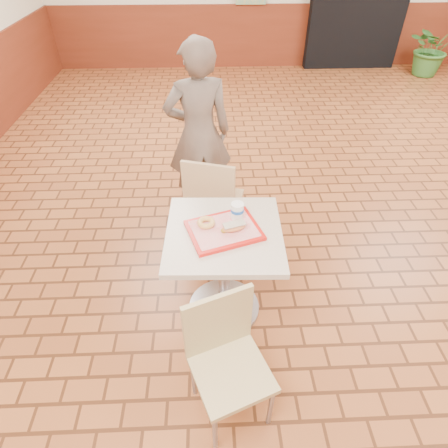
{
  "coord_description": "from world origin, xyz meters",
  "views": [
    {
      "loc": [
        -1.34,
        -2.12,
        2.19
      ],
      "look_at": [
        -1.27,
        -0.45,
        0.79
      ],
      "focal_mm": 30.0,
      "sensor_mm": 36.0,
      "label": 1
    }
  ],
  "objects_px": {
    "long_john_donut": "(233,227)",
    "customer": "(199,134)",
    "paper_cup": "(237,210)",
    "potted_plant": "(432,48)",
    "serving_tray": "(224,230)",
    "ring_donut": "(206,223)",
    "chair_main_front": "(226,355)",
    "chair_main_back": "(213,199)",
    "main_table": "(224,260)"
  },
  "relations": [
    {
      "from": "long_john_donut",
      "to": "customer",
      "type": "bearing_deg",
      "value": 100.0
    },
    {
      "from": "paper_cup",
      "to": "potted_plant",
      "type": "xyz_separation_m",
      "value": [
        3.6,
        4.75,
        -0.37
      ]
    },
    {
      "from": "customer",
      "to": "serving_tray",
      "type": "xyz_separation_m",
      "value": [
        0.16,
        -1.2,
        -0.02
      ]
    },
    {
      "from": "customer",
      "to": "paper_cup",
      "type": "height_order",
      "value": "customer"
    },
    {
      "from": "paper_cup",
      "to": "potted_plant",
      "type": "bearing_deg",
      "value": 52.8
    },
    {
      "from": "long_john_donut",
      "to": "serving_tray",
      "type": "bearing_deg",
      "value": 166.29
    },
    {
      "from": "ring_donut",
      "to": "potted_plant",
      "type": "xyz_separation_m",
      "value": [
        3.79,
        4.81,
        -0.33
      ]
    },
    {
      "from": "chair_main_front",
      "to": "customer",
      "type": "xyz_separation_m",
      "value": [
        -0.14,
        1.84,
        0.32
      ]
    },
    {
      "from": "long_john_donut",
      "to": "potted_plant",
      "type": "xyz_separation_m",
      "value": [
        3.63,
        4.86,
        -0.34
      ]
    },
    {
      "from": "chair_main_front",
      "to": "serving_tray",
      "type": "xyz_separation_m",
      "value": [
        0.02,
        0.64,
        0.29
      ]
    },
    {
      "from": "serving_tray",
      "to": "paper_cup",
      "type": "bearing_deg",
      "value": 51.18
    },
    {
      "from": "serving_tray",
      "to": "paper_cup",
      "type": "height_order",
      "value": "paper_cup"
    },
    {
      "from": "chair_main_front",
      "to": "chair_main_back",
      "type": "xyz_separation_m",
      "value": [
        -0.04,
        1.31,
        0.03
      ]
    },
    {
      "from": "chair_main_back",
      "to": "potted_plant",
      "type": "bearing_deg",
      "value": -115.63
    },
    {
      "from": "chair_main_back",
      "to": "paper_cup",
      "type": "distance_m",
      "value": 0.67
    },
    {
      "from": "chair_main_back",
      "to": "ring_donut",
      "type": "height_order",
      "value": "chair_main_back"
    },
    {
      "from": "customer",
      "to": "long_john_donut",
      "type": "height_order",
      "value": "customer"
    },
    {
      "from": "chair_main_front",
      "to": "ring_donut",
      "type": "bearing_deg",
      "value": 76.47
    },
    {
      "from": "chair_main_front",
      "to": "paper_cup",
      "type": "xyz_separation_m",
      "value": [
        0.1,
        0.74,
        0.36
      ]
    },
    {
      "from": "chair_main_front",
      "to": "long_john_donut",
      "type": "bearing_deg",
      "value": 62.48
    },
    {
      "from": "serving_tray",
      "to": "potted_plant",
      "type": "bearing_deg",
      "value": 52.77
    },
    {
      "from": "chair_main_back",
      "to": "customer",
      "type": "xyz_separation_m",
      "value": [
        -0.1,
        0.52,
        0.29
      ]
    },
    {
      "from": "customer",
      "to": "ring_donut",
      "type": "height_order",
      "value": "customer"
    },
    {
      "from": "paper_cup",
      "to": "serving_tray",
      "type": "bearing_deg",
      "value": -128.82
    },
    {
      "from": "ring_donut",
      "to": "potted_plant",
      "type": "height_order",
      "value": "potted_plant"
    },
    {
      "from": "chair_main_front",
      "to": "potted_plant",
      "type": "distance_m",
      "value": 6.62
    },
    {
      "from": "ring_donut",
      "to": "long_john_donut",
      "type": "xyz_separation_m",
      "value": [
        0.16,
        -0.05,
        0.0
      ]
    },
    {
      "from": "customer",
      "to": "long_john_donut",
      "type": "relative_size",
      "value": 9.52
    },
    {
      "from": "chair_main_front",
      "to": "customer",
      "type": "distance_m",
      "value": 1.87
    },
    {
      "from": "main_table",
      "to": "long_john_donut",
      "type": "distance_m",
      "value": 0.29
    },
    {
      "from": "main_table",
      "to": "chair_main_back",
      "type": "height_order",
      "value": "chair_main_back"
    },
    {
      "from": "customer",
      "to": "chair_main_front",
      "type": "bearing_deg",
      "value": 83.02
    },
    {
      "from": "customer",
      "to": "ring_donut",
      "type": "xyz_separation_m",
      "value": [
        0.05,
        -1.16,
        0.01
      ]
    },
    {
      "from": "ring_donut",
      "to": "potted_plant",
      "type": "distance_m",
      "value": 6.14
    },
    {
      "from": "main_table",
      "to": "serving_tray",
      "type": "height_order",
      "value": "serving_tray"
    },
    {
      "from": "customer",
      "to": "potted_plant",
      "type": "relative_size",
      "value": 1.74
    },
    {
      "from": "long_john_donut",
      "to": "chair_main_front",
      "type": "bearing_deg",
      "value": -96.51
    },
    {
      "from": "customer",
      "to": "long_john_donut",
      "type": "distance_m",
      "value": 1.23
    },
    {
      "from": "chair_main_back",
      "to": "customer",
      "type": "relative_size",
      "value": 0.56
    },
    {
      "from": "main_table",
      "to": "potted_plant",
      "type": "distance_m",
      "value": 6.09
    },
    {
      "from": "customer",
      "to": "serving_tray",
      "type": "distance_m",
      "value": 1.21
    },
    {
      "from": "ring_donut",
      "to": "main_table",
      "type": "bearing_deg",
      "value": -20.07
    },
    {
      "from": "serving_tray",
      "to": "paper_cup",
      "type": "distance_m",
      "value": 0.15
    },
    {
      "from": "potted_plant",
      "to": "paper_cup",
      "type": "bearing_deg",
      "value": -127.2
    },
    {
      "from": "customer",
      "to": "potted_plant",
      "type": "xyz_separation_m",
      "value": [
        3.85,
        3.65,
        -0.33
      ]
    },
    {
      "from": "long_john_donut",
      "to": "paper_cup",
      "type": "relative_size",
      "value": 1.6
    },
    {
      "from": "main_table",
      "to": "potted_plant",
      "type": "bearing_deg",
      "value": 52.77
    },
    {
      "from": "chair_main_back",
      "to": "potted_plant",
      "type": "relative_size",
      "value": 0.97
    },
    {
      "from": "ring_donut",
      "to": "customer",
      "type": "bearing_deg",
      "value": 92.67
    },
    {
      "from": "customer",
      "to": "paper_cup",
      "type": "xyz_separation_m",
      "value": [
        0.24,
        -1.09,
        0.04
      ]
    }
  ]
}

